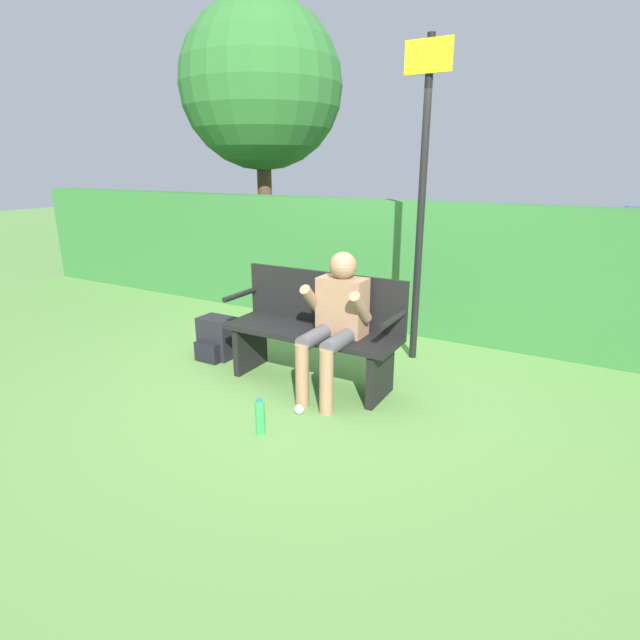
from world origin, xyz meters
name	(u,v)px	position (x,y,z in m)	size (l,w,h in m)	color
ground_plane	(311,383)	(0.00, 0.00, 0.00)	(40.00, 40.00, 0.00)	#5B8942
hedge_back	(393,266)	(0.00, 1.89, 0.74)	(12.00, 0.40, 1.48)	#337033
park_bench	(315,329)	(0.00, 0.07, 0.49)	(1.57, 0.50, 0.97)	black
person_seated	(336,317)	(0.28, -0.07, 0.68)	(0.53, 0.64, 1.20)	#997051
backpack	(216,339)	(-1.14, 0.07, 0.20)	(0.35, 0.33, 0.41)	black
water_bottle	(260,417)	(0.13, -0.94, 0.13)	(0.07, 0.07, 0.28)	green
signpost	(422,187)	(0.58, 1.04, 1.67)	(0.42, 0.09, 2.93)	black
tree	(261,87)	(-2.66, 3.09, 2.97)	(2.41, 2.41, 4.19)	#4C3823
litter_crumple	(299,409)	(0.21, -0.54, 0.04)	(0.07, 0.07, 0.07)	silver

